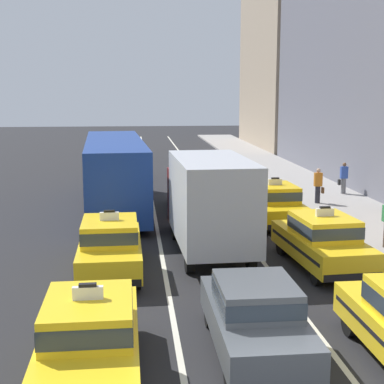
% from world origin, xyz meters
% --- Properties ---
extents(lane_stripe_left_center, '(0.14, 80.00, 0.01)m').
position_xyz_m(lane_stripe_left_center, '(-1.60, 20.00, 0.00)').
color(lane_stripe_left_center, silver).
rests_on(lane_stripe_left_center, ground).
extents(lane_stripe_center_right, '(0.14, 80.00, 0.01)m').
position_xyz_m(lane_stripe_center_right, '(1.60, 20.00, 0.00)').
color(lane_stripe_center_right, silver).
rests_on(lane_stripe_center_right, ground).
extents(sidewalk_curb, '(4.00, 90.00, 0.15)m').
position_xyz_m(sidewalk_curb, '(7.20, 15.00, 0.07)').
color(sidewalk_curb, '#9E9993').
rests_on(sidewalk_curb, ground).
extents(taxi_left_nearest, '(1.86, 4.58, 1.96)m').
position_xyz_m(taxi_left_nearest, '(-3.35, 2.24, 0.88)').
color(taxi_left_nearest, black).
rests_on(taxi_left_nearest, ground).
extents(taxi_left_second, '(1.89, 4.59, 1.96)m').
position_xyz_m(taxi_left_second, '(-3.22, 8.68, 0.88)').
color(taxi_left_second, black).
rests_on(taxi_left_second, ground).
extents(bus_left_third, '(3.10, 11.32, 3.22)m').
position_xyz_m(bus_left_third, '(-3.34, 18.03, 1.82)').
color(bus_left_third, black).
rests_on(bus_left_third, ground).
extents(sedan_left_fourth, '(1.96, 4.38, 1.58)m').
position_xyz_m(sedan_left_fourth, '(-3.28, 27.26, 0.85)').
color(sedan_left_fourth, black).
rests_on(sedan_left_fourth, ground).
extents(sedan_center_nearest, '(1.77, 4.31, 1.58)m').
position_xyz_m(sedan_center_nearest, '(-0.03, 3.06, 0.85)').
color(sedan_center_nearest, black).
rests_on(sedan_center_nearest, ground).
extents(box_truck_center_second, '(2.47, 7.03, 3.27)m').
position_xyz_m(box_truck_center_second, '(0.01, 10.88, 1.78)').
color(box_truck_center_second, black).
rests_on(box_truck_center_second, ground).
extents(taxi_center_third, '(1.82, 4.56, 1.96)m').
position_xyz_m(taxi_center_third, '(0.15, 17.65, 0.88)').
color(taxi_center_third, black).
rests_on(taxi_center_third, ground).
extents(taxi_right_second, '(2.10, 4.67, 1.96)m').
position_xyz_m(taxi_right_second, '(3.26, 8.57, 0.88)').
color(taxi_right_second, black).
rests_on(taxi_right_second, ground).
extents(taxi_right_third, '(1.96, 4.62, 1.96)m').
position_xyz_m(taxi_right_third, '(3.19, 14.41, 0.88)').
color(taxi_right_third, black).
rests_on(taxi_right_third, ground).
extents(pedestrian_by_storefront, '(0.47, 0.24, 1.62)m').
position_xyz_m(pedestrian_by_storefront, '(8.29, 20.16, 0.96)').
color(pedestrian_by_storefront, slate).
rests_on(pedestrian_by_storefront, sidewalk_curb).
extents(pedestrian_far_corner, '(0.47, 0.24, 1.66)m').
position_xyz_m(pedestrian_far_corner, '(6.18, 17.85, 0.98)').
color(pedestrian_far_corner, '#23232D').
rests_on(pedestrian_far_corner, sidewalk_curb).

